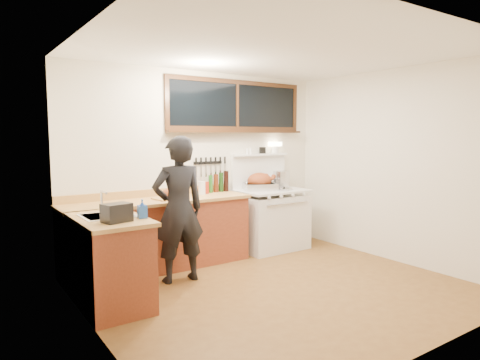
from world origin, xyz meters
TOP-DOWN VIEW (x-y plane):
  - ground_plane at (0.00, 0.00)m, footprint 4.00×3.50m
  - room_shell at (0.00, 0.00)m, footprint 4.10×3.60m
  - counter_back at (-0.80, 1.45)m, footprint 2.44×0.64m
  - counter_left at (-1.70, 0.62)m, footprint 0.64×1.09m
  - sink_unit at (-1.68, 0.70)m, footprint 0.50×0.45m
  - vintage_stove at (1.00, 1.41)m, footprint 1.02×0.74m
  - back_window at (0.60, 1.72)m, footprint 2.32×0.13m
  - left_doorway at (-1.99, -0.55)m, footprint 0.02×1.04m
  - knife_strip at (0.12, 1.73)m, footprint 0.52×0.03m
  - man at (-0.80, 0.88)m, footprint 0.66×0.47m
  - soap_bottle at (-1.43, 0.39)m, footprint 0.10×0.10m
  - toaster at (-1.70, 0.35)m, footprint 0.29×0.23m
  - cutting_board at (-0.66, 1.40)m, footprint 0.41×0.33m
  - roast_turkey at (0.84, 1.48)m, footprint 0.57×0.50m
  - stockpot at (1.37, 1.62)m, footprint 0.33×0.33m
  - saucepan at (1.14, 1.65)m, footprint 0.22×0.30m
  - pot_lid at (1.16, 1.30)m, footprint 0.32×0.32m
  - coffee_tin at (-0.06, 1.59)m, footprint 0.13×0.11m
  - pitcher at (-0.12, 1.53)m, footprint 0.10×0.10m
  - bottle_cluster at (0.23, 1.63)m, footprint 0.33×0.07m

SIDE VIEW (x-z plane):
  - ground_plane at x=0.00m, z-range -0.02..0.00m
  - counter_left at x=-1.70m, z-range 0.00..0.90m
  - counter_back at x=-0.80m, z-range -0.05..0.95m
  - vintage_stove at x=1.00m, z-range -0.33..1.27m
  - sink_unit at x=-1.68m, z-range 0.66..1.03m
  - man at x=-0.80m, z-range 0.00..1.71m
  - pot_lid at x=1.16m, z-range 0.89..0.93m
  - cutting_board at x=-0.66m, z-range 0.88..1.02m
  - saucepan at x=1.14m, z-range 0.90..1.03m
  - coffee_tin at x=-0.06m, z-range 0.90..1.07m
  - toaster at x=-1.70m, z-range 0.90..1.08m
  - pitcher at x=-0.12m, z-range 0.90..1.08m
  - soap_bottle at x=-1.43m, z-range 0.90..1.09m
  - roast_turkey at x=0.84m, z-range 0.87..1.13m
  - stockpot at x=1.37m, z-range 0.90..1.15m
  - bottle_cluster at x=0.23m, z-range 0.89..1.19m
  - left_doorway at x=-1.99m, z-range 0.00..2.17m
  - knife_strip at x=0.12m, z-range 1.17..1.45m
  - room_shell at x=0.00m, z-range 0.32..2.97m
  - back_window at x=0.60m, z-range 1.68..2.45m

